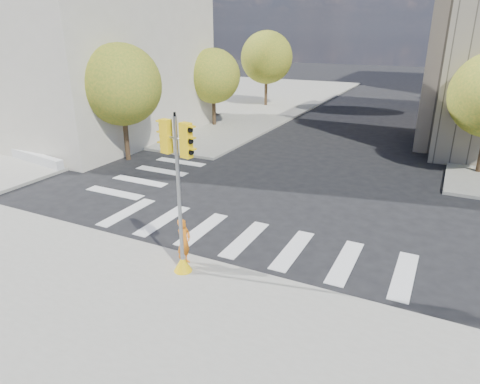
% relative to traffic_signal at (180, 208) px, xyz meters
% --- Properties ---
extents(ground, '(160.00, 160.00, 0.00)m').
position_rel_traffic_signal_xyz_m(ground, '(0.77, 4.97, -2.22)').
color(ground, black).
rests_on(ground, ground).
extents(sidewalk_far_left, '(28.00, 40.00, 0.15)m').
position_rel_traffic_signal_xyz_m(sidewalk_far_left, '(-19.23, 30.97, -2.14)').
color(sidewalk_far_left, gray).
rests_on(sidewalk_far_left, ground).
extents(classical_building, '(19.00, 15.00, 12.70)m').
position_rel_traffic_signal_xyz_m(classical_building, '(-19.23, 12.97, 4.23)').
color(classical_building, beige).
rests_on(classical_building, ground).
extents(tree_lw_near, '(4.40, 4.40, 6.41)m').
position_rel_traffic_signal_xyz_m(tree_lw_near, '(-9.73, 8.97, 1.99)').
color(tree_lw_near, '#382616').
rests_on(tree_lw_near, ground).
extents(tree_lw_mid, '(4.00, 4.00, 5.77)m').
position_rel_traffic_signal_xyz_m(tree_lw_mid, '(-9.73, 18.97, 1.55)').
color(tree_lw_mid, '#382616').
rests_on(tree_lw_mid, ground).
extents(tree_lw_far, '(4.80, 4.80, 6.95)m').
position_rel_traffic_signal_xyz_m(tree_lw_far, '(-9.73, 28.97, 2.32)').
color(tree_lw_far, '#382616').
rests_on(tree_lw_far, ground).
extents(traffic_signal, '(1.08, 0.56, 4.84)m').
position_rel_traffic_signal_xyz_m(traffic_signal, '(0.00, 0.00, 0.00)').
color(traffic_signal, yellow).
rests_on(traffic_signal, sidewalk_near).
extents(photographer, '(0.37, 0.56, 1.53)m').
position_rel_traffic_signal_xyz_m(photographer, '(-0.17, 0.37, -1.30)').
color(photographer, orange).
rests_on(photographer, sidewalk_near).
extents(planter_wall, '(5.99, 1.31, 0.50)m').
position_rel_traffic_signal_xyz_m(planter_wall, '(-14.21, 5.94, -1.82)').
color(planter_wall, silver).
rests_on(planter_wall, sidewalk_left_near).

